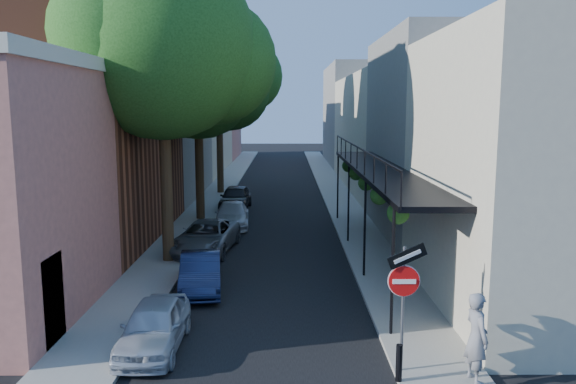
{
  "coord_description": "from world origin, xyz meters",
  "views": [
    {
      "loc": [
        0.63,
        -10.57,
        5.83
      ],
      "look_at": [
        0.7,
        9.38,
        2.8
      ],
      "focal_mm": 35.0,
      "sensor_mm": 36.0,
      "label": 1
    }
  ],
  "objects_px": {
    "oak_near": "(175,50)",
    "parked_car_a": "(154,326)",
    "parked_car_d": "(232,215)",
    "parked_car_e": "(235,198)",
    "pedestrian": "(477,337)",
    "parked_car_b": "(201,272)",
    "parked_car_c": "(206,237)",
    "oak_mid": "(206,82)",
    "sign_post": "(404,286)",
    "oak_far": "(226,70)",
    "bollard": "(399,363)"
  },
  "relations": [
    {
      "from": "oak_near",
      "to": "oak_far",
      "type": "relative_size",
      "value": 0.96
    },
    {
      "from": "oak_mid",
      "to": "parked_car_e",
      "type": "xyz_separation_m",
      "value": [
        1.14,
        2.99,
        -6.37
      ]
    },
    {
      "from": "parked_car_b",
      "to": "parked_car_c",
      "type": "relative_size",
      "value": 0.8
    },
    {
      "from": "parked_car_d",
      "to": "oak_mid",
      "type": "bearing_deg",
      "value": 125.63
    },
    {
      "from": "oak_far",
      "to": "parked_car_a",
      "type": "bearing_deg",
      "value": -88.18
    },
    {
      "from": "bollard",
      "to": "parked_car_e",
      "type": "xyz_separation_m",
      "value": [
        -5.28,
        20.72,
        0.16
      ]
    },
    {
      "from": "oak_near",
      "to": "oak_far",
      "type": "distance_m",
      "value": 17.01
    },
    {
      "from": "oak_near",
      "to": "pedestrian",
      "type": "relative_size",
      "value": 5.93
    },
    {
      "from": "sign_post",
      "to": "parked_car_b",
      "type": "distance_m",
      "value": 7.97
    },
    {
      "from": "sign_post",
      "to": "parked_car_b",
      "type": "bearing_deg",
      "value": 132.21
    },
    {
      "from": "bollard",
      "to": "oak_far",
      "type": "bearing_deg",
      "value": 103.35
    },
    {
      "from": "parked_car_b",
      "to": "sign_post",
      "type": "bearing_deg",
      "value": -55.01
    },
    {
      "from": "bollard",
      "to": "parked_car_e",
      "type": "relative_size",
      "value": 0.2
    },
    {
      "from": "oak_near",
      "to": "parked_car_c",
      "type": "relative_size",
      "value": 2.53
    },
    {
      "from": "parked_car_d",
      "to": "parked_car_e",
      "type": "relative_size",
      "value": 0.99
    },
    {
      "from": "parked_car_b",
      "to": "parked_car_c",
      "type": "xyz_separation_m",
      "value": [
        -0.5,
        4.79,
        0.03
      ]
    },
    {
      "from": "parked_car_a",
      "to": "parked_car_c",
      "type": "distance_m",
      "value": 9.21
    },
    {
      "from": "parked_car_e",
      "to": "pedestrian",
      "type": "xyz_separation_m",
      "value": [
        6.88,
        -20.72,
        0.4
      ]
    },
    {
      "from": "bollard",
      "to": "oak_far",
      "type": "distance_m",
      "value": 28.58
    },
    {
      "from": "oak_near",
      "to": "oak_mid",
      "type": "relative_size",
      "value": 1.12
    },
    {
      "from": "oak_mid",
      "to": "parked_car_a",
      "type": "distance_m",
      "value": 17.16
    },
    {
      "from": "sign_post",
      "to": "oak_mid",
      "type": "height_order",
      "value": "oak_mid"
    },
    {
      "from": "sign_post",
      "to": "parked_car_d",
      "type": "bearing_deg",
      "value": 108.44
    },
    {
      "from": "oak_near",
      "to": "parked_car_a",
      "type": "relative_size",
      "value": 3.31
    },
    {
      "from": "parked_car_a",
      "to": "sign_post",
      "type": "bearing_deg",
      "value": -13.6
    },
    {
      "from": "sign_post",
      "to": "parked_car_a",
      "type": "height_order",
      "value": "sign_post"
    },
    {
      "from": "oak_far",
      "to": "pedestrian",
      "type": "xyz_separation_m",
      "value": [
        7.95,
        -26.77,
        -7.18
      ]
    },
    {
      "from": "parked_car_b",
      "to": "parked_car_d",
      "type": "height_order",
      "value": "parked_car_b"
    },
    {
      "from": "oak_mid",
      "to": "oak_far",
      "type": "relative_size",
      "value": 0.86
    },
    {
      "from": "bollard",
      "to": "parked_car_c",
      "type": "bearing_deg",
      "value": 116.83
    },
    {
      "from": "parked_car_a",
      "to": "parked_car_e",
      "type": "bearing_deg",
      "value": 89.13
    },
    {
      "from": "oak_near",
      "to": "pedestrian",
      "type": "height_order",
      "value": "oak_near"
    },
    {
      "from": "bollard",
      "to": "parked_car_e",
      "type": "height_order",
      "value": "parked_car_e"
    },
    {
      "from": "sign_post",
      "to": "parked_car_c",
      "type": "relative_size",
      "value": 0.66
    },
    {
      "from": "oak_mid",
      "to": "parked_car_c",
      "type": "distance_m",
      "value": 9.29
    },
    {
      "from": "oak_far",
      "to": "pedestrian",
      "type": "height_order",
      "value": "oak_far"
    },
    {
      "from": "sign_post",
      "to": "parked_car_e",
      "type": "distance_m",
      "value": 21.01
    },
    {
      "from": "parked_car_a",
      "to": "pedestrian",
      "type": "distance_m",
      "value": 7.41
    },
    {
      "from": "sign_post",
      "to": "parked_car_d",
      "type": "height_order",
      "value": "sign_post"
    },
    {
      "from": "parked_car_b",
      "to": "parked_car_d",
      "type": "relative_size",
      "value": 0.9
    },
    {
      "from": "oak_near",
      "to": "parked_car_a",
      "type": "xyz_separation_m",
      "value": [
        0.81,
        -7.9,
        -7.29
      ]
    },
    {
      "from": "sign_post",
      "to": "parked_car_b",
      "type": "height_order",
      "value": "sign_post"
    },
    {
      "from": "bollard",
      "to": "parked_car_b",
      "type": "distance_m",
      "value": 8.09
    },
    {
      "from": "oak_far",
      "to": "parked_car_c",
      "type": "bearing_deg",
      "value": -87.25
    },
    {
      "from": "sign_post",
      "to": "parked_car_a",
      "type": "relative_size",
      "value": 0.87
    },
    {
      "from": "oak_near",
      "to": "parked_car_e",
      "type": "distance_m",
      "value": 13.16
    },
    {
      "from": "oak_mid",
      "to": "parked_car_d",
      "type": "distance_m",
      "value": 6.84
    },
    {
      "from": "parked_car_c",
      "to": "parked_car_d",
      "type": "distance_m",
      "value": 4.98
    },
    {
      "from": "oak_near",
      "to": "oak_mid",
      "type": "xyz_separation_m",
      "value": [
        -0.05,
        7.97,
        -0.82
      ]
    },
    {
      "from": "bollard",
      "to": "oak_mid",
      "type": "height_order",
      "value": "oak_mid"
    }
  ]
}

